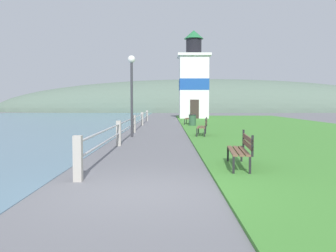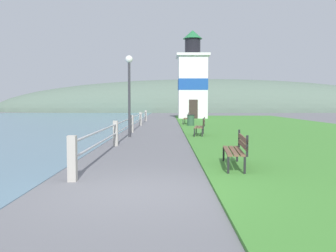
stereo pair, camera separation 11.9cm
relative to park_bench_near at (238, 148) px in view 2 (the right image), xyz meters
name	(u,v)px [view 2 (the right image)]	position (x,y,z in m)	size (l,w,h in m)	color
ground_plane	(135,193)	(-2.36, -2.45, -0.54)	(160.00, 160.00, 0.00)	slate
grass_verge	(280,130)	(5.14, 13.59, -0.51)	(12.00, 48.13, 0.06)	#428433
seawall_railing	(133,122)	(-3.77, 11.69, 0.05)	(0.18, 26.46, 0.98)	#A8A399
park_bench_near	(238,148)	(0.00, 0.00, 0.00)	(0.63, 1.88, 0.94)	brown
park_bench_midway	(202,126)	(-0.09, 9.22, 0.00)	(0.69, 1.77, 0.94)	brown
park_bench_far	(188,118)	(-0.23, 19.29, 0.00)	(0.69, 1.94, 0.94)	brown
lighthouse	(193,82)	(0.86, 30.47, 3.38)	(3.43, 3.43, 9.29)	white
trash_bin	(191,120)	(-0.12, 17.12, -0.12)	(0.54, 0.54, 0.84)	#2D5138
lamp_post	(130,81)	(-3.62, 8.90, 2.20)	(0.36, 0.36, 3.96)	#333338
distant_hillside	(209,112)	(5.64, 59.64, -0.54)	(80.00, 16.00, 12.00)	#566B5B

